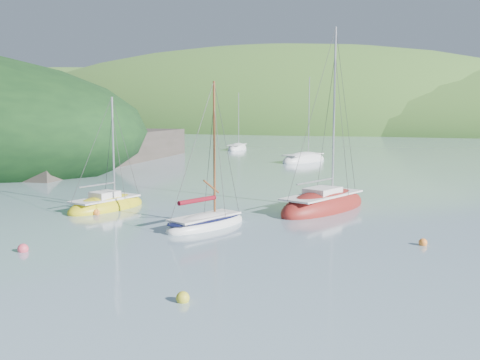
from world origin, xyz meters
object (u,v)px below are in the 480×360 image
at_px(sailboat_yellow, 107,206).
at_px(distant_sloop_a, 304,160).
at_px(distant_sloop_c, 237,149).
at_px(daysailer_white, 206,223).
at_px(sloop_red, 324,206).

relative_size(sailboat_yellow, distant_sloop_a, 0.68).
bearing_deg(distant_sloop_a, distant_sloop_c, 152.99).
bearing_deg(daysailer_white, sailboat_yellow, -176.63).
xyz_separation_m(sailboat_yellow, distant_sloop_c, (-13.86, 50.68, -0.01)).
relative_size(sloop_red, distant_sloop_c, 1.22).
bearing_deg(distant_sloop_a, daysailer_white, -62.75).
xyz_separation_m(sloop_red, distant_sloop_a, (-10.40, 29.90, -0.04)).
height_order(daysailer_white, sloop_red, sloop_red).
distance_m(sloop_red, sailboat_yellow, 13.27).
bearing_deg(sailboat_yellow, distant_sloop_a, 97.43).
relative_size(daysailer_white, sloop_red, 0.67).
bearing_deg(distant_sloop_c, sailboat_yellow, -83.63).
bearing_deg(distant_sloop_c, sloop_red, -69.12).
bearing_deg(sailboat_yellow, sloop_red, 33.09).
xyz_separation_m(distant_sloop_a, distant_sloop_c, (-15.71, 15.68, -0.01)).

